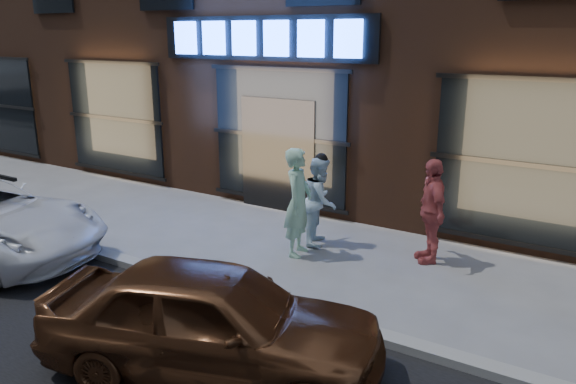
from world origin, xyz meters
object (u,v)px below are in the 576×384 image
at_px(man_bowtie, 298,202).
at_px(passerby, 431,211).
at_px(gold_sedan, 213,320).
at_px(man_cap, 320,201).

xyz_separation_m(man_bowtie, passerby, (2.02, 0.91, -0.06)).
relative_size(man_bowtie, passerby, 1.06).
bearing_deg(man_bowtie, gold_sedan, -176.96).
bearing_deg(gold_sedan, man_cap, -5.66).
bearing_deg(gold_sedan, passerby, -31.17).
distance_m(man_bowtie, passerby, 2.21).
relative_size(man_bowtie, gold_sedan, 0.49).
distance_m(man_cap, gold_sedan, 4.32).
bearing_deg(man_bowtie, man_cap, -17.95).
relative_size(man_cap, passerby, 0.91).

